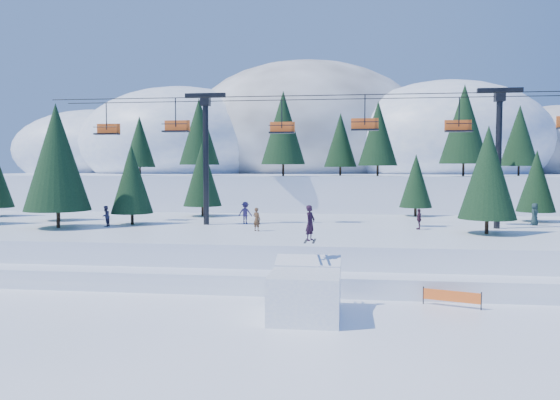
# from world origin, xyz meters

# --- Properties ---
(ground) EXTENTS (160.00, 160.00, 0.00)m
(ground) POSITION_xyz_m (0.00, 0.00, 0.00)
(ground) COLOR white
(ground) RESTS_ON ground
(mid_shelf) EXTENTS (70.00, 22.00, 2.50)m
(mid_shelf) POSITION_xyz_m (0.00, 18.00, 1.25)
(mid_shelf) COLOR white
(mid_shelf) RESTS_ON ground
(berm) EXTENTS (70.00, 6.00, 1.10)m
(berm) POSITION_xyz_m (0.00, 8.00, 0.55)
(berm) COLOR white
(berm) RESTS_ON ground
(mountain_ridge) EXTENTS (119.00, 61.45, 26.46)m
(mountain_ridge) POSITION_xyz_m (-5.08, 73.32, 9.65)
(mountain_ridge) COLOR white
(mountain_ridge) RESTS_ON ground
(jump_kicker) EXTENTS (3.21, 4.41, 5.15)m
(jump_kicker) POSITION_xyz_m (0.20, 1.39, 1.20)
(jump_kicker) COLOR white
(jump_kicker) RESTS_ON ground
(chairlift) EXTENTS (46.00, 3.21, 10.28)m
(chairlift) POSITION_xyz_m (1.41, 18.05, 9.32)
(chairlift) COLOR black
(chairlift) RESTS_ON mid_shelf
(conifer_stand) EXTENTS (63.09, 17.40, 9.80)m
(conifer_stand) POSITION_xyz_m (5.68, 18.53, 7.03)
(conifer_stand) COLOR black
(conifer_stand) RESTS_ON mid_shelf
(distant_skiers) EXTENTS (33.48, 7.39, 1.75)m
(distant_skiers) POSITION_xyz_m (-1.30, 17.87, 3.34)
(distant_skiers) COLOR #332551
(distant_skiers) RESTS_ON mid_shelf
(banner_near) EXTENTS (2.71, 0.96, 0.90)m
(banner_near) POSITION_xyz_m (7.32, 4.10, 0.54)
(banner_near) COLOR black
(banner_near) RESTS_ON ground
(banner_far) EXTENTS (2.70, 0.99, 0.90)m
(banner_far) POSITION_xyz_m (11.81, 6.03, 0.54)
(banner_far) COLOR black
(banner_far) RESTS_ON ground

